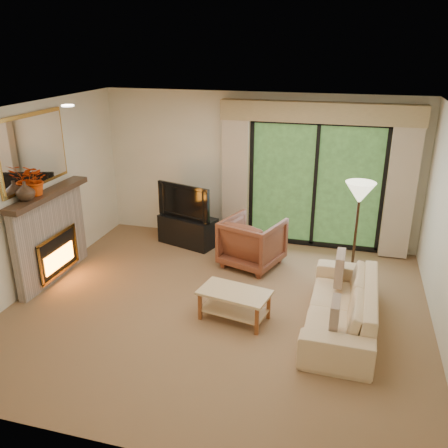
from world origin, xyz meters
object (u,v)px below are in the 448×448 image
(media_console, at_px, (188,230))
(sofa, at_px, (342,305))
(armchair, at_px, (252,242))
(coffee_table, at_px, (234,305))

(media_console, distance_m, sofa, 3.36)
(sofa, bearing_deg, media_console, -124.69)
(media_console, relative_size, armchair, 1.17)
(armchair, height_order, sofa, armchair)
(media_console, xyz_separation_m, coffee_table, (1.39, -2.16, -0.05))
(media_console, bearing_deg, sofa, -18.37)
(armchair, relative_size, sofa, 0.42)
(media_console, xyz_separation_m, sofa, (2.72, -1.97, 0.05))
(armchair, distance_m, sofa, 2.04)
(armchair, bearing_deg, media_console, -4.65)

